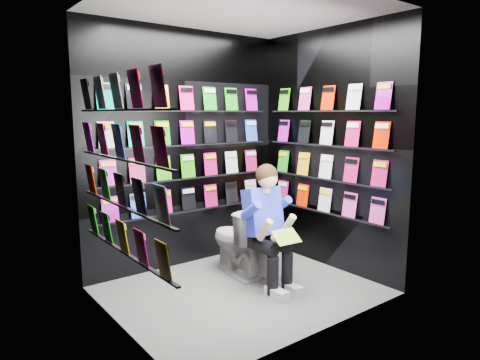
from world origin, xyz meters
TOP-DOWN VIEW (x-y plane):
  - floor at (0.00, 0.00)m, footprint 2.40×2.40m
  - ceiling at (0.00, 0.00)m, footprint 2.40×2.40m
  - wall_back at (0.00, 1.00)m, footprint 2.40×0.04m
  - wall_front at (0.00, -1.00)m, footprint 2.40×0.04m
  - wall_left at (-1.20, 0.00)m, footprint 0.04×2.00m
  - wall_right at (1.20, 0.00)m, footprint 0.04×2.00m
  - comics_back at (0.00, 0.97)m, footprint 2.10×0.06m
  - comics_left at (-1.17, 0.00)m, footprint 0.06×1.70m
  - comics_right at (1.17, 0.00)m, footprint 0.06×1.70m
  - toilet at (0.24, 0.37)m, footprint 0.48×0.78m
  - longbox at (0.47, 0.20)m, footprint 0.32×0.43m
  - longbox_lid at (0.47, 0.20)m, footprint 0.35×0.46m
  - reader at (0.24, -0.01)m, footprint 0.53×0.73m
  - held_comic at (0.24, -0.36)m, footprint 0.27×0.17m

SIDE VIEW (x-z plane):
  - floor at x=0.00m, z-range 0.00..0.00m
  - longbox at x=0.47m, z-range 0.00..0.29m
  - longbox_lid at x=0.47m, z-range 0.29..0.32m
  - toilet at x=0.24m, z-range 0.00..0.73m
  - held_comic at x=0.24m, z-range 0.53..0.63m
  - reader at x=0.24m, z-range 0.10..1.38m
  - wall_back at x=0.00m, z-range 0.00..2.60m
  - wall_front at x=0.00m, z-range 0.00..2.60m
  - wall_left at x=-1.20m, z-range 0.00..2.60m
  - wall_right at x=1.20m, z-range 0.00..2.60m
  - comics_back at x=0.00m, z-range 0.62..1.99m
  - comics_left at x=-1.17m, z-range 0.62..1.99m
  - comics_right at x=1.17m, z-range 0.62..1.99m
  - ceiling at x=0.00m, z-range 2.60..2.60m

